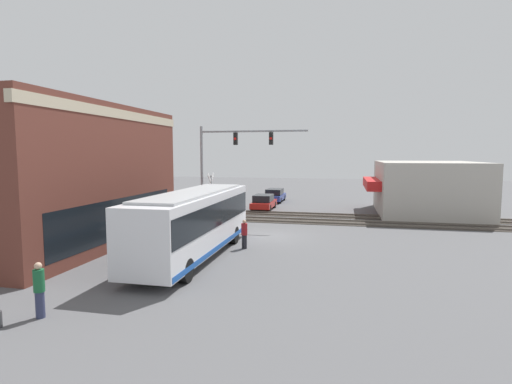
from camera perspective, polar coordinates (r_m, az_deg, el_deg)
ground_plane at (r=25.57m, az=2.01°, el=-6.33°), size 120.00×120.00×0.00m
brick_building at (r=26.18m, az=-28.41°, el=2.07°), size 14.25×10.26×7.95m
shop_building at (r=37.50m, az=23.06°, el=0.53°), size 10.70×9.21×4.54m
city_bus at (r=20.39m, az=-8.82°, el=-4.14°), size 11.29×2.59×3.36m
traffic_signal_gantry at (r=29.74m, az=-3.74°, el=5.62°), size 0.42×8.08×7.28m
crossing_signal at (r=30.21m, az=-6.45°, el=-0.13°), size 1.41×1.18×3.81m
rail_track_near at (r=31.38m, az=4.01°, el=-4.07°), size 2.60×60.00×0.15m
rail_track_far at (r=34.51m, az=4.80°, el=-3.20°), size 2.60×60.00×0.15m
parked_car_red at (r=37.48m, az=1.10°, el=-1.52°), size 4.27×1.82×1.41m
parked_car_blue at (r=43.49m, az=2.71°, el=-0.53°), size 4.57×1.82×1.43m
pedestrian_by_lamp at (r=14.80m, az=-28.55°, el=-12.13°), size 0.34×0.34×1.82m
pedestrian_near_bus at (r=22.15m, az=-1.68°, el=-6.02°), size 0.34×0.34×1.62m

